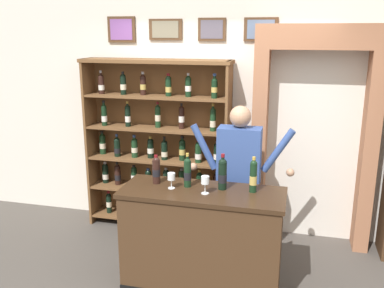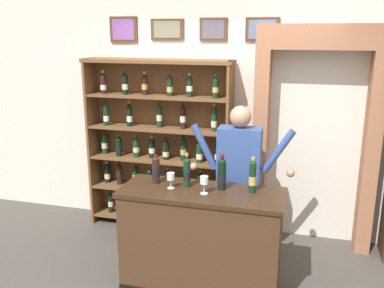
{
  "view_description": "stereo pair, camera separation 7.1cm",
  "coord_description": "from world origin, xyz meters",
  "px_view_note": "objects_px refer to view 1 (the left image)",
  "views": [
    {
      "loc": [
        0.86,
        -3.46,
        2.37
      ],
      "look_at": [
        -0.1,
        0.36,
        1.31
      ],
      "focal_mm": 39.47,
      "sensor_mm": 36.0,
      "label": 1
    },
    {
      "loc": [
        0.93,
        -3.44,
        2.37
      ],
      "look_at": [
        -0.1,
        0.36,
        1.31
      ],
      "focal_mm": 39.47,
      "sensor_mm": 36.0,
      "label": 2
    }
  ],
  "objects_px": {
    "wine_glass_spare": "(205,181)",
    "tasting_counter": "(202,240)",
    "shopkeeper": "(239,168)",
    "tasting_bottle_brunello": "(187,172)",
    "tasting_bottle_vin_santo": "(253,176)",
    "tasting_bottle_rosso": "(156,170)",
    "tasting_bottle_grappa": "(223,174)",
    "wine_shelf": "(158,143)",
    "wine_glass_right": "(171,177)"
  },
  "relations": [
    {
      "from": "wine_glass_spare",
      "to": "tasting_bottle_grappa",
      "type": "bearing_deg",
      "value": 49.34
    },
    {
      "from": "shopkeeper",
      "to": "wine_glass_spare",
      "type": "bearing_deg",
      "value": -109.23
    },
    {
      "from": "shopkeeper",
      "to": "tasting_bottle_vin_santo",
      "type": "xyz_separation_m",
      "value": [
        0.19,
        -0.46,
        0.09
      ]
    },
    {
      "from": "tasting_bottle_vin_santo",
      "to": "tasting_counter",
      "type": "bearing_deg",
      "value": -169.01
    },
    {
      "from": "tasting_bottle_rosso",
      "to": "wine_glass_spare",
      "type": "height_order",
      "value": "tasting_bottle_rosso"
    },
    {
      "from": "wine_glass_right",
      "to": "tasting_bottle_vin_santo",
      "type": "bearing_deg",
      "value": 7.41
    },
    {
      "from": "tasting_bottle_vin_santo",
      "to": "tasting_bottle_grappa",
      "type": "bearing_deg",
      "value": 179.61
    },
    {
      "from": "wine_shelf",
      "to": "tasting_counter",
      "type": "height_order",
      "value": "wine_shelf"
    },
    {
      "from": "tasting_bottle_grappa",
      "to": "tasting_bottle_brunello",
      "type": "bearing_deg",
      "value": -177.32
    },
    {
      "from": "tasting_bottle_rosso",
      "to": "tasting_bottle_vin_santo",
      "type": "relative_size",
      "value": 0.85
    },
    {
      "from": "wine_glass_spare",
      "to": "tasting_counter",
      "type": "bearing_deg",
      "value": 122.32
    },
    {
      "from": "wine_glass_spare",
      "to": "tasting_bottle_vin_santo",
      "type": "bearing_deg",
      "value": 19.93
    },
    {
      "from": "tasting_bottle_brunello",
      "to": "wine_glass_spare",
      "type": "relative_size",
      "value": 1.97
    },
    {
      "from": "shopkeeper",
      "to": "tasting_bottle_vin_santo",
      "type": "height_order",
      "value": "shopkeeper"
    },
    {
      "from": "tasting_bottle_rosso",
      "to": "tasting_bottle_grappa",
      "type": "xyz_separation_m",
      "value": [
        0.63,
        -0.0,
        0.01
      ]
    },
    {
      "from": "tasting_counter",
      "to": "tasting_bottle_rosso",
      "type": "bearing_deg",
      "value": 169.04
    },
    {
      "from": "tasting_bottle_grappa",
      "to": "wine_glass_spare",
      "type": "relative_size",
      "value": 2.05
    },
    {
      "from": "shopkeeper",
      "to": "wine_glass_spare",
      "type": "height_order",
      "value": "shopkeeper"
    },
    {
      "from": "tasting_bottle_rosso",
      "to": "shopkeeper",
      "type": "bearing_deg",
      "value": 32.72
    },
    {
      "from": "tasting_bottle_grappa",
      "to": "wine_glass_spare",
      "type": "xyz_separation_m",
      "value": [
        -0.13,
        -0.15,
        -0.03
      ]
    },
    {
      "from": "wine_shelf",
      "to": "wine_glass_right",
      "type": "relative_size",
      "value": 14.0
    },
    {
      "from": "tasting_bottle_rosso",
      "to": "tasting_bottle_brunello",
      "type": "distance_m",
      "value": 0.31
    },
    {
      "from": "shopkeeper",
      "to": "tasting_bottle_brunello",
      "type": "distance_m",
      "value": 0.63
    },
    {
      "from": "tasting_bottle_rosso",
      "to": "wine_glass_right",
      "type": "height_order",
      "value": "tasting_bottle_rosso"
    },
    {
      "from": "wine_glass_right",
      "to": "wine_shelf",
      "type": "bearing_deg",
      "value": 113.91
    },
    {
      "from": "tasting_bottle_brunello",
      "to": "tasting_bottle_vin_santo",
      "type": "bearing_deg",
      "value": 1.26
    },
    {
      "from": "tasting_counter",
      "to": "wine_glass_right",
      "type": "bearing_deg",
      "value": -178.19
    },
    {
      "from": "shopkeeper",
      "to": "wine_glass_right",
      "type": "height_order",
      "value": "shopkeeper"
    },
    {
      "from": "tasting_bottle_vin_santo",
      "to": "wine_glass_right",
      "type": "distance_m",
      "value": 0.73
    },
    {
      "from": "wine_shelf",
      "to": "tasting_bottle_grappa",
      "type": "distance_m",
      "value": 1.46
    },
    {
      "from": "shopkeeper",
      "to": "wine_glass_spare",
      "type": "xyz_separation_m",
      "value": [
        -0.21,
        -0.61,
        0.06
      ]
    },
    {
      "from": "tasting_bottle_brunello",
      "to": "tasting_bottle_vin_santo",
      "type": "xyz_separation_m",
      "value": [
        0.6,
        0.01,
        0.01
      ]
    },
    {
      "from": "shopkeeper",
      "to": "tasting_bottle_rosso",
      "type": "relative_size",
      "value": 6.06
    },
    {
      "from": "tasting_counter",
      "to": "tasting_bottle_brunello",
      "type": "height_order",
      "value": "tasting_bottle_brunello"
    },
    {
      "from": "shopkeeper",
      "to": "tasting_bottle_brunello",
      "type": "bearing_deg",
      "value": -130.55
    },
    {
      "from": "tasting_counter",
      "to": "wine_glass_right",
      "type": "xyz_separation_m",
      "value": [
        -0.29,
        -0.01,
        0.6
      ]
    },
    {
      "from": "tasting_bottle_brunello",
      "to": "shopkeeper",
      "type": "bearing_deg",
      "value": 49.45
    },
    {
      "from": "tasting_bottle_grappa",
      "to": "tasting_bottle_vin_santo",
      "type": "distance_m",
      "value": 0.28
    },
    {
      "from": "wine_shelf",
      "to": "shopkeeper",
      "type": "height_order",
      "value": "wine_shelf"
    },
    {
      "from": "wine_shelf",
      "to": "tasting_bottle_vin_santo",
      "type": "distance_m",
      "value": 1.66
    },
    {
      "from": "wine_shelf",
      "to": "tasting_bottle_brunello",
      "type": "xyz_separation_m",
      "value": [
        0.66,
        -1.1,
        0.05
      ]
    },
    {
      "from": "tasting_bottle_vin_santo",
      "to": "wine_glass_right",
      "type": "xyz_separation_m",
      "value": [
        -0.73,
        -0.09,
        -0.04
      ]
    },
    {
      "from": "wine_shelf",
      "to": "shopkeeper",
      "type": "distance_m",
      "value": 1.23
    },
    {
      "from": "wine_shelf",
      "to": "tasting_bottle_rosso",
      "type": "relative_size",
      "value": 7.46
    },
    {
      "from": "tasting_counter",
      "to": "tasting_bottle_grappa",
      "type": "distance_m",
      "value": 0.66
    },
    {
      "from": "tasting_bottle_grappa",
      "to": "tasting_bottle_vin_santo",
      "type": "height_order",
      "value": "tasting_bottle_grappa"
    },
    {
      "from": "tasting_bottle_rosso",
      "to": "wine_glass_spare",
      "type": "xyz_separation_m",
      "value": [
        0.5,
        -0.15,
        -0.01
      ]
    },
    {
      "from": "wine_shelf",
      "to": "tasting_bottle_rosso",
      "type": "xyz_separation_m",
      "value": [
        0.35,
        -1.09,
        0.04
      ]
    },
    {
      "from": "tasting_bottle_rosso",
      "to": "tasting_bottle_grappa",
      "type": "distance_m",
      "value": 0.63
    },
    {
      "from": "wine_shelf",
      "to": "tasting_bottle_grappa",
      "type": "relative_size",
      "value": 6.21
    }
  ]
}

